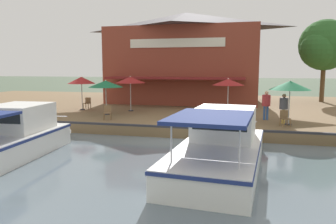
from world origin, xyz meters
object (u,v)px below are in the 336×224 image
patio_umbrella_by_entrance (106,84)px  cafe_chair_under_first_umbrella (285,117)px  waterfront_restaurant (185,57)px  motorboat_far_downstream (222,145)px  tree_behind_restaurant (145,53)px  tree_upstream_bank (323,46)px  cafe_chair_mid_patio (107,112)px  cafe_chair_far_corner_seat (87,103)px  patio_umbrella_mid_patio_left (130,80)px  person_at_quay_edge (284,105)px  patio_umbrella_far_corner (81,80)px  patio_umbrella_mid_patio_right (228,82)px  patio_umbrella_back_row (290,85)px  person_near_entrance (266,102)px  motorboat_nearest_quay (15,136)px

patio_umbrella_by_entrance → cafe_chair_under_first_umbrella: (1.81, 11.09, -1.56)m
waterfront_restaurant → motorboat_far_downstream: bearing=15.4°
tree_behind_restaurant → tree_upstream_bank: size_ratio=0.93×
cafe_chair_mid_patio → motorboat_far_downstream: size_ratio=0.10×
cafe_chair_far_corner_seat → motorboat_far_downstream: bearing=46.9°
patio_umbrella_mid_patio_left → person_at_quay_edge: (2.99, 10.16, -1.20)m
patio_umbrella_far_corner → cafe_chair_far_corner_seat: patio_umbrella_far_corner is taller
person_at_quay_edge → tree_behind_restaurant: bearing=-140.1°
patio_umbrella_by_entrance → patio_umbrella_mid_patio_left: bearing=156.4°
patio_umbrella_mid_patio_right → tree_behind_restaurant: (-14.10, -9.97, 2.56)m
motorboat_far_downstream → tree_behind_restaurant: bearing=-155.4°
cafe_chair_mid_patio → cafe_chair_under_first_umbrella: bearing=91.0°
patio_umbrella_back_row → patio_umbrella_by_entrance: (-1.26, -11.33, -0.11)m
person_near_entrance → tree_behind_restaurant: 19.41m
patio_umbrella_back_row → patio_umbrella_by_entrance: patio_umbrella_back_row is taller
waterfront_restaurant → person_at_quay_edge: (10.79, 7.68, -3.04)m
patio_umbrella_mid_patio_left → motorboat_nearest_quay: bearing=-6.8°
patio_umbrella_back_row → patio_umbrella_mid_patio_left: bearing=-108.1°
patio_umbrella_mid_patio_right → cafe_chair_mid_patio: (2.73, -6.94, -1.73)m
patio_umbrella_mid_patio_left → motorboat_far_downstream: 12.48m
waterfront_restaurant → motorboat_far_downstream: 18.74m
patio_umbrella_far_corner → patio_umbrella_by_entrance: bearing=56.7°
patio_umbrella_mid_patio_left → tree_behind_restaurant: size_ratio=0.36×
patio_umbrella_back_row → patio_umbrella_by_entrance: bearing=-96.4°
waterfront_restaurant → cafe_chair_mid_patio: bearing=-11.6°
waterfront_restaurant → patio_umbrella_by_entrance: bearing=-19.0°
patio_umbrella_far_corner → person_at_quay_edge: size_ratio=1.50×
patio_umbrella_far_corner → person_at_quay_edge: patio_umbrella_far_corner is taller
patio_umbrella_far_corner → cafe_chair_under_first_umbrella: bearing=75.4°
cafe_chair_far_corner_seat → patio_umbrella_by_entrance: bearing=46.9°
cafe_chair_under_first_umbrella → motorboat_nearest_quay: motorboat_nearest_quay is taller
cafe_chair_far_corner_seat → tree_upstream_bank: bearing=118.3°
cafe_chair_mid_patio → tree_upstream_bank: (-14.33, 14.55, 4.53)m
patio_umbrella_back_row → cafe_chair_far_corner_seat: 14.65m
cafe_chair_under_first_umbrella → patio_umbrella_mid_patio_left: bearing=-111.2°
cafe_chair_mid_patio → tree_behind_restaurant: tree_behind_restaurant is taller
patio_umbrella_by_entrance → motorboat_nearest_quay: patio_umbrella_by_entrance is taller
waterfront_restaurant → cafe_chair_far_corner_seat: (7.38, -6.14, -3.60)m
tree_upstream_bank → waterfront_restaurant: bearing=-78.7°
patio_umbrella_far_corner → tree_behind_restaurant: (-13.05, 0.68, 2.57)m
person_near_entrance → patio_umbrella_mid_patio_left: bearing=-101.5°
tree_upstream_bank → motorboat_nearest_quay: bearing=-37.4°
tree_upstream_bank → patio_umbrella_mid_patio_left: bearing=-55.0°
patio_umbrella_far_corner → cafe_chair_mid_patio: 5.57m
patio_umbrella_mid_patio_left → motorboat_far_downstream: (9.89, 7.35, -2.03)m
patio_umbrella_back_row → motorboat_nearest_quay: patio_umbrella_back_row is taller
cafe_chair_far_corner_seat → tree_upstream_bank: 21.21m
cafe_chair_far_corner_seat → person_at_quay_edge: size_ratio=0.51×
patio_umbrella_back_row → motorboat_far_downstream: patio_umbrella_back_row is taller
patio_umbrella_by_entrance → motorboat_nearest_quay: 8.60m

